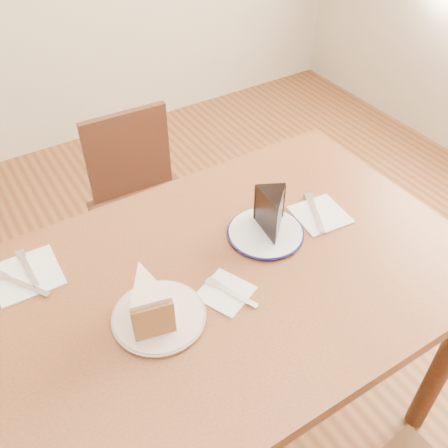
# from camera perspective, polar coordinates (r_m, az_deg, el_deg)

# --- Properties ---
(ground) EXTENTS (4.00, 4.00, 0.00)m
(ground) POSITION_cam_1_polar(r_m,az_deg,el_deg) (1.85, 0.58, -21.37)
(ground) COLOR #4C2814
(ground) RESTS_ON ground
(table) EXTENTS (1.20, 0.80, 0.75)m
(table) POSITION_cam_1_polar(r_m,az_deg,el_deg) (1.30, 0.77, -8.35)
(table) COLOR #4F2915
(table) RESTS_ON ground
(chair_far) EXTENTS (0.39, 0.39, 0.77)m
(chair_far) POSITION_cam_1_polar(r_m,az_deg,el_deg) (1.93, -8.94, 2.01)
(chair_far) COLOR black
(chair_far) RESTS_ON ground
(plate_cream) EXTENTS (0.20, 0.20, 0.01)m
(plate_cream) POSITION_cam_1_polar(r_m,az_deg,el_deg) (1.14, -7.44, -10.45)
(plate_cream) COLOR silver
(plate_cream) RESTS_ON table
(plate_navy) EXTENTS (0.19, 0.19, 0.01)m
(plate_navy) POSITION_cam_1_polar(r_m,az_deg,el_deg) (1.32, 4.77, -1.02)
(plate_navy) COLOR white
(plate_navy) RESTS_ON table
(carrot_cake) EXTENTS (0.11, 0.14, 0.09)m
(carrot_cake) POSITION_cam_1_polar(r_m,az_deg,el_deg) (1.11, -8.76, -8.42)
(carrot_cake) COLOR beige
(carrot_cake) RESTS_ON plate_cream
(chocolate_cake) EXTENTS (0.12, 0.13, 0.10)m
(chocolate_cake) POSITION_cam_1_polar(r_m,az_deg,el_deg) (1.28, 5.59, 0.87)
(chocolate_cake) COLOR black
(chocolate_cake) RESTS_ON plate_navy
(napkin_cream) EXTENTS (0.15, 0.15, 0.00)m
(napkin_cream) POSITION_cam_1_polar(r_m,az_deg,el_deg) (1.18, 0.18, -7.82)
(napkin_cream) COLOR white
(napkin_cream) RESTS_ON table
(napkin_navy) EXTENTS (0.15, 0.15, 0.00)m
(napkin_navy) POSITION_cam_1_polar(r_m,az_deg,el_deg) (1.40, 10.93, 1.06)
(napkin_navy) COLOR white
(napkin_navy) RESTS_ON table
(napkin_spare) EXTENTS (0.16, 0.16, 0.00)m
(napkin_spare) POSITION_cam_1_polar(r_m,az_deg,el_deg) (1.30, -21.58, -5.43)
(napkin_spare) COLOR white
(napkin_spare) RESTS_ON table
(fork_cream) EXTENTS (0.07, 0.13, 0.00)m
(fork_cream) POSITION_cam_1_polar(r_m,az_deg,el_deg) (1.17, 0.91, -7.90)
(fork_cream) COLOR silver
(fork_cream) RESTS_ON napkin_cream
(knife_navy) EXTENTS (0.09, 0.16, 0.00)m
(knife_navy) POSITION_cam_1_polar(r_m,az_deg,el_deg) (1.40, 10.38, 1.32)
(knife_navy) COLOR silver
(knife_navy) RESTS_ON napkin_navy
(fork_spare) EXTENTS (0.02, 0.14, 0.00)m
(fork_spare) POSITION_cam_1_polar(r_m,az_deg,el_deg) (1.31, -21.51, -4.74)
(fork_spare) COLOR silver
(fork_spare) RESTS_ON napkin_spare
(knife_spare) EXTENTS (0.10, 0.14, 0.00)m
(knife_spare) POSITION_cam_1_polar(r_m,az_deg,el_deg) (1.28, -22.08, -6.40)
(knife_spare) COLOR silver
(knife_spare) RESTS_ON napkin_spare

